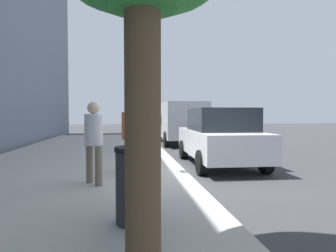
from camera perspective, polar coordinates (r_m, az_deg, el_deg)
name	(u,v)px	position (r m, az deg, el deg)	size (l,w,h in m)	color
ground_plane	(188,178)	(7.43, 3.82, -10.08)	(80.00, 80.00, 0.00)	#38383A
sidewalk_slab	(62,179)	(7.42, -19.86, -9.64)	(28.00, 6.00, 0.15)	#A8A59E
parking_meter	(158,131)	(7.29, -1.87, -1.05)	(0.36, 0.12, 1.41)	gray
pedestrian_at_meter	(130,131)	(7.26, -7.44, -0.99)	(0.53, 0.38, 1.75)	#191E4C
pedestrian_bystander	(94,136)	(6.24, -14.15, -1.95)	(0.45, 0.37, 1.69)	#726656
parked_sedan_near	(219,137)	(9.26, 9.89, -2.05)	(4.45, 2.06, 1.77)	silver
parked_van_far	(180,120)	(15.92, 2.30, 1.09)	(5.21, 2.14, 2.18)	silver
trash_bin	(137,185)	(4.01, -6.02, -11.17)	(0.59, 0.59, 1.01)	#2D2D33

